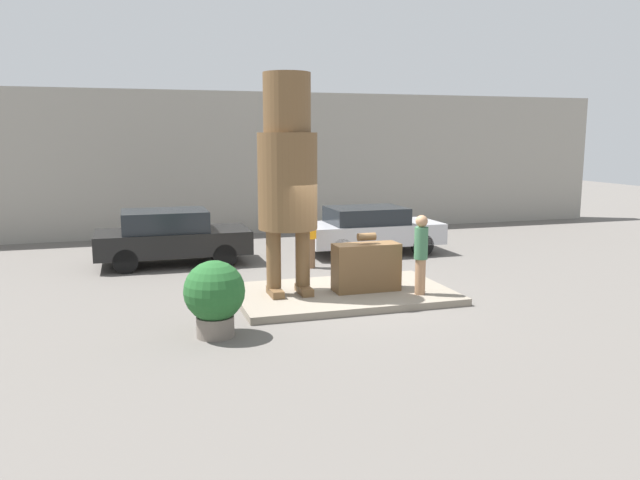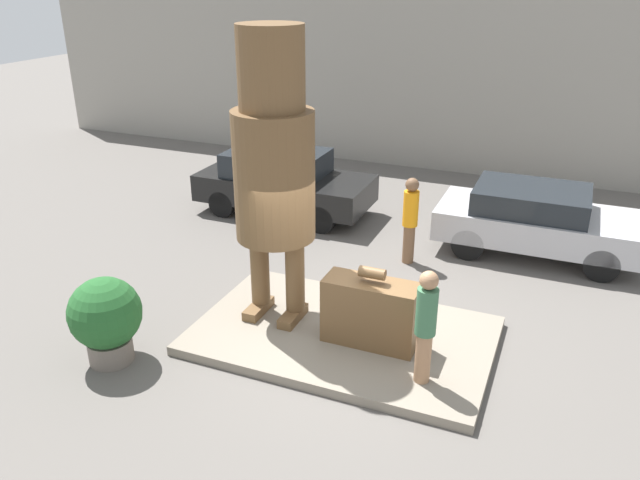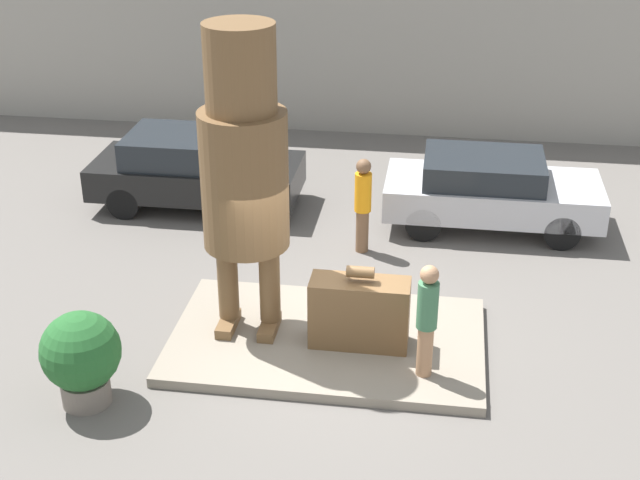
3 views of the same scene
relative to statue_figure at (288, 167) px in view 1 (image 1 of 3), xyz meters
name	(u,v)px [view 1 (image 1 of 3)]	position (x,y,z in m)	size (l,w,h in m)	color
ground_plane	(343,297)	(1.19, -0.12, -2.84)	(60.00, 60.00, 0.00)	#605B56
pedestal	(343,294)	(1.19, -0.12, -2.76)	(4.63, 2.89, 0.15)	gray
building_backdrop	(254,163)	(1.19, 9.70, -0.33)	(28.00, 0.60, 5.01)	gray
statue_figure	(288,167)	(0.00, 0.00, 0.00)	(1.24, 1.24, 4.59)	brown
giant_suitcase	(366,267)	(1.68, -0.23, -2.16)	(1.44, 0.56, 1.27)	brown
tourist	(421,251)	(2.66, -0.88, -1.76)	(0.29, 0.29, 1.69)	#A87A56
parked_car_black	(171,236)	(-2.13, 4.59, -2.05)	(4.08, 1.82, 1.50)	black
parked_car_silver	(371,229)	(3.64, 4.47, -2.08)	(4.02, 1.81, 1.40)	#B7B7BC
planter_pot	(214,295)	(-1.82, -1.99, -2.09)	(1.07, 1.07, 1.35)	#70665B
worker_hivis	(311,232)	(1.38, 3.06, -1.87)	(0.30, 0.30, 1.77)	brown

